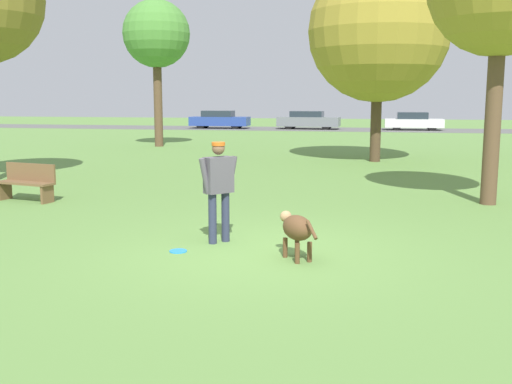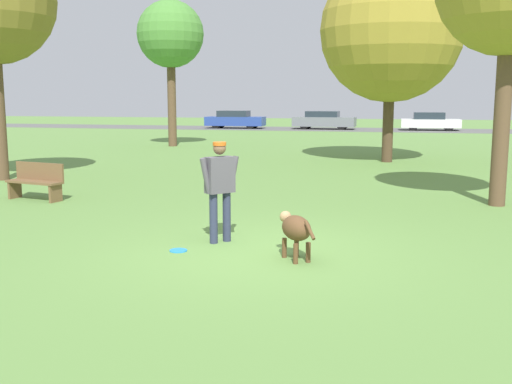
# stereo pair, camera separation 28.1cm
# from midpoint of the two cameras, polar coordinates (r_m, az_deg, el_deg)

# --- Properties ---
(ground_plane) EXTENTS (120.00, 120.00, 0.00)m
(ground_plane) POSITION_cam_midpoint_polar(r_m,az_deg,el_deg) (9.08, 0.75, -5.68)
(ground_plane) COLOR #608C42
(far_road_strip) EXTENTS (120.00, 6.00, 0.01)m
(far_road_strip) POSITION_cam_midpoint_polar(r_m,az_deg,el_deg) (44.98, 11.44, 5.83)
(far_road_strip) COLOR #5B5B59
(far_road_strip) RESTS_ON ground_plane
(person) EXTENTS (0.53, 0.60, 1.61)m
(person) POSITION_cam_midpoint_polar(r_m,az_deg,el_deg) (9.48, -2.61, 0.83)
(person) COLOR #2D334C
(person) RESTS_ON ground_plane
(dog) EXTENTS (0.68, 0.86, 0.65)m
(dog) POSITION_cam_midpoint_polar(r_m,az_deg,el_deg) (8.57, 4.71, -3.53)
(dog) COLOR brown
(dog) RESTS_ON ground_plane
(frisbee) EXTENTS (0.27, 0.27, 0.02)m
(frisbee) POSITION_cam_midpoint_polar(r_m,az_deg,el_deg) (9.15, -6.53, -5.56)
(frisbee) COLOR #268CE5
(frisbee) RESTS_ON ground_plane
(tree_mid_center) EXTENTS (5.02, 5.02, 7.16)m
(tree_mid_center) POSITION_cam_midpoint_polar(r_m,az_deg,el_deg) (22.34, 13.11, 14.72)
(tree_mid_center) COLOR #4C3826
(tree_mid_center) RESTS_ON ground_plane
(tree_far_left) EXTENTS (3.15, 3.15, 6.86)m
(tree_far_left) POSITION_cam_midpoint_polar(r_m,az_deg,el_deg) (29.35, -7.87, 14.56)
(tree_far_left) COLOR brown
(tree_far_left) RESTS_ON ground_plane
(parked_car_blue) EXTENTS (4.52, 1.84, 1.36)m
(parked_car_blue) POSITION_cam_midpoint_polar(r_m,az_deg,el_deg) (46.28, -1.84, 6.91)
(parked_car_blue) COLOR #284293
(parked_car_blue) RESTS_ON ground_plane
(parked_car_grey) EXTENTS (4.65, 1.86, 1.35)m
(parked_car_grey) POSITION_cam_midpoint_polar(r_m,az_deg,el_deg) (45.21, 6.66, 6.81)
(parked_car_grey) COLOR slate
(parked_car_grey) RESTS_ON ground_plane
(parked_car_white) EXTENTS (4.15, 1.93, 1.30)m
(parked_car_white) POSITION_cam_midpoint_polar(r_m,az_deg,el_deg) (45.05, 16.42, 6.46)
(parked_car_white) COLOR white
(parked_car_white) RESTS_ON ground_plane
(park_bench) EXTENTS (1.45, 0.68, 0.84)m
(park_bench) POSITION_cam_midpoint_polar(r_m,az_deg,el_deg) (14.43, -19.66, 1.08)
(park_bench) COLOR brown
(park_bench) RESTS_ON ground_plane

